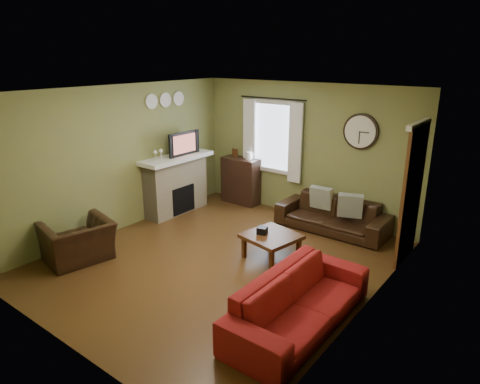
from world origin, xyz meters
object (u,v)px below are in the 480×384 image
Objects in this scene: armchair at (78,241)px; sofa_red at (300,301)px; bookshelf at (241,181)px; sofa_brown at (332,215)px; coffee_table at (271,246)px.

sofa_red is at bearing 111.74° from armchair.
bookshelf reaches higher than armchair.
sofa_red is at bearing -71.42° from sofa_brown.
armchair is (-0.35, -3.72, -0.18)m from bookshelf.
armchair reaches higher than coffee_table.
bookshelf reaches higher than sofa_brown.
bookshelf is at bearing 46.21° from sofa_red.
sofa_brown is at bearing 80.98° from coffee_table.
sofa_red is 3.64m from armchair.
bookshelf reaches higher than coffee_table.
sofa_brown is 0.93× the size of sofa_red.
bookshelf is 1.30× the size of coffee_table.
bookshelf is 1.01× the size of armchair.
sofa_brown is 2.06× the size of armchair.
sofa_red is (3.24, -3.10, -0.18)m from bookshelf.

